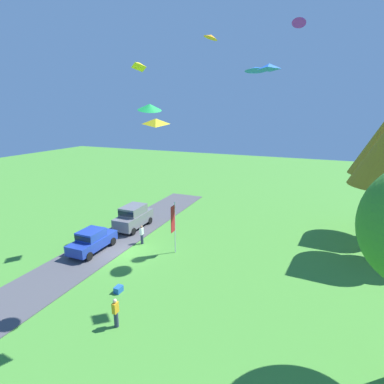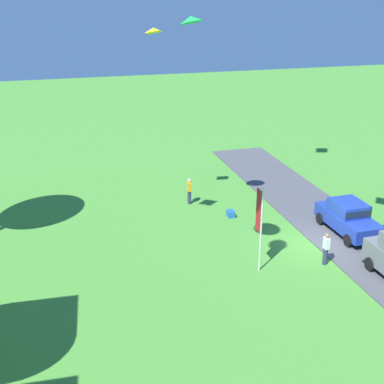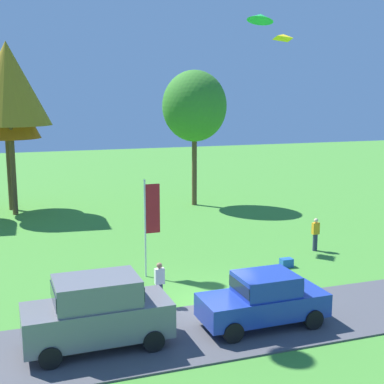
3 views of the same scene
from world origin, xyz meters
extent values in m
plane|color=#478E33|center=(0.00, 0.00, 0.00)|extent=(120.00, 120.00, 0.00)
cube|color=#4C4C51|center=(0.00, -2.14, 0.03)|extent=(36.00, 4.40, 0.06)
cylinder|color=black|center=(-3.25, -1.21, 0.40)|extent=(0.68, 0.25, 0.68)
cube|color=#1E389E|center=(0.84, -2.40, 0.80)|extent=(4.42, 1.86, 0.80)
cube|color=#1E389E|center=(0.94, -2.40, 1.55)|extent=(2.02, 1.67, 0.70)
cube|color=#19232D|center=(0.94, -2.40, 1.55)|extent=(2.06, 1.63, 0.38)
cylinder|color=black|center=(-0.65, -3.28, 0.40)|extent=(0.68, 0.25, 0.68)
cylinder|color=black|center=(-0.67, -1.57, 0.40)|extent=(0.68, 0.25, 0.68)
cylinder|color=black|center=(2.35, -3.24, 0.40)|extent=(0.68, 0.25, 0.68)
cylinder|color=black|center=(2.32, -1.53, 0.40)|extent=(0.68, 0.25, 0.68)
cylinder|color=#2D334C|center=(-2.01, 0.57, 0.44)|extent=(0.24, 0.24, 0.88)
cube|color=white|center=(-2.01, 0.57, 1.18)|extent=(0.36, 0.22, 0.60)
sphere|color=#9E7051|center=(-2.01, 0.57, 1.60)|extent=(0.22, 0.22, 0.22)
cylinder|color=#2D334C|center=(7.56, 4.99, 0.44)|extent=(0.24, 0.24, 0.88)
cube|color=orange|center=(7.56, 4.99, 1.18)|extent=(0.36, 0.22, 0.60)
sphere|color=beige|center=(7.56, 4.99, 1.60)|extent=(0.22, 0.22, 0.22)
cylinder|color=silver|center=(-1.68, 4.00, 2.18)|extent=(0.08, 0.08, 4.35)
cube|color=red|center=(-1.33, 4.00, 3.05)|extent=(0.64, 0.04, 2.18)
cube|color=blue|center=(4.87, 3.13, 0.20)|extent=(0.56, 0.40, 0.40)
pyramid|color=yellow|center=(6.62, 7.28, 10.88)|extent=(1.09, 1.17, 0.43)
cone|color=green|center=(4.52, 5.73, 11.53)|extent=(1.81, 1.81, 0.61)
camera|label=1|loc=(18.64, 14.18, 11.31)|focal=28.00mm
camera|label=2|loc=(-23.10, 13.56, 13.19)|focal=50.00mm
camera|label=3|loc=(-7.20, -18.04, 7.93)|focal=50.00mm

